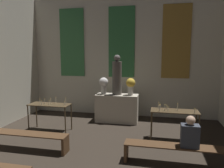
{
  "coord_description": "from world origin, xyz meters",
  "views": [
    {
      "loc": [
        1.37,
        1.73,
        2.32
      ],
      "look_at": [
        0.0,
        8.09,
        1.42
      ],
      "focal_mm": 35.0,
      "sensor_mm": 36.0,
      "label": 1
    }
  ],
  "objects_px": {
    "candle_rack_left": "(50,108)",
    "person_seated": "(190,134)",
    "altar": "(117,108)",
    "pew_back_right": "(176,150)",
    "flower_vase_left": "(104,84)",
    "candle_rack_right": "(174,115)",
    "pew_back_left": "(25,137)",
    "flower_vase_right": "(131,85)",
    "statue": "(117,76)"
  },
  "relations": [
    {
      "from": "candle_rack_left",
      "to": "person_seated",
      "type": "height_order",
      "value": "person_seated"
    },
    {
      "from": "altar",
      "to": "pew_back_right",
      "type": "height_order",
      "value": "altar"
    },
    {
      "from": "altar",
      "to": "flower_vase_left",
      "type": "relative_size",
      "value": 2.5
    },
    {
      "from": "candle_rack_right",
      "to": "altar",
      "type": "bearing_deg",
      "value": 143.99
    },
    {
      "from": "person_seated",
      "to": "pew_back_left",
      "type": "bearing_deg",
      "value": 180.0
    },
    {
      "from": "candle_rack_left",
      "to": "person_seated",
      "type": "distance_m",
      "value": 4.06
    },
    {
      "from": "person_seated",
      "to": "candle_rack_right",
      "type": "bearing_deg",
      "value": 99.64
    },
    {
      "from": "flower_vase_left",
      "to": "pew_back_left",
      "type": "xyz_separation_m",
      "value": [
        -1.31,
        -2.65,
        -0.98
      ]
    },
    {
      "from": "flower_vase_right",
      "to": "person_seated",
      "type": "xyz_separation_m",
      "value": [
        1.56,
        -2.65,
        -0.6
      ]
    },
    {
      "from": "altar",
      "to": "person_seated",
      "type": "xyz_separation_m",
      "value": [
        2.03,
        -2.65,
        0.23
      ]
    },
    {
      "from": "candle_rack_right",
      "to": "pew_back_right",
      "type": "relative_size",
      "value": 0.57
    },
    {
      "from": "statue",
      "to": "candle_rack_right",
      "type": "xyz_separation_m",
      "value": [
        1.8,
        -1.31,
        -0.85
      ]
    },
    {
      "from": "candle_rack_left",
      "to": "pew_back_left",
      "type": "distance_m",
      "value": 1.4
    },
    {
      "from": "flower_vase_left",
      "to": "pew_back_left",
      "type": "distance_m",
      "value": 3.11
    },
    {
      "from": "candle_rack_right",
      "to": "pew_back_left",
      "type": "bearing_deg",
      "value": -159.45
    },
    {
      "from": "candle_rack_left",
      "to": "flower_vase_left",
      "type": "bearing_deg",
      "value": 44.27
    },
    {
      "from": "pew_back_right",
      "to": "person_seated",
      "type": "distance_m",
      "value": 0.46
    },
    {
      "from": "flower_vase_right",
      "to": "candle_rack_left",
      "type": "bearing_deg",
      "value": -150.06
    },
    {
      "from": "altar",
      "to": "person_seated",
      "type": "bearing_deg",
      "value": -52.56
    },
    {
      "from": "pew_back_left",
      "to": "pew_back_right",
      "type": "relative_size",
      "value": 1.0
    },
    {
      "from": "flower_vase_left",
      "to": "person_seated",
      "type": "xyz_separation_m",
      "value": [
        2.49,
        -2.65,
        -0.6
      ]
    },
    {
      "from": "flower_vase_right",
      "to": "pew_back_right",
      "type": "height_order",
      "value": "flower_vase_right"
    },
    {
      "from": "flower_vase_left",
      "to": "pew_back_right",
      "type": "height_order",
      "value": "flower_vase_left"
    },
    {
      "from": "statue",
      "to": "person_seated",
      "type": "distance_m",
      "value": 3.45
    },
    {
      "from": "flower_vase_right",
      "to": "pew_back_right",
      "type": "relative_size",
      "value": 0.26
    },
    {
      "from": "flower_vase_left",
      "to": "person_seated",
      "type": "distance_m",
      "value": 3.68
    },
    {
      "from": "flower_vase_left",
      "to": "flower_vase_right",
      "type": "height_order",
      "value": "same"
    },
    {
      "from": "candle_rack_right",
      "to": "candle_rack_left",
      "type": "bearing_deg",
      "value": 179.98
    },
    {
      "from": "pew_back_left",
      "to": "statue",
      "type": "bearing_deg",
      "value": 56.16
    },
    {
      "from": "candle_rack_right",
      "to": "person_seated",
      "type": "distance_m",
      "value": 1.36
    },
    {
      "from": "flower_vase_left",
      "to": "altar",
      "type": "bearing_deg",
      "value": 0.0
    },
    {
      "from": "statue",
      "to": "flower_vase_right",
      "type": "xyz_separation_m",
      "value": [
        0.46,
        0.0,
        -0.27
      ]
    },
    {
      "from": "altar",
      "to": "pew_back_right",
      "type": "distance_m",
      "value": 3.19
    },
    {
      "from": "candle_rack_left",
      "to": "pew_back_right",
      "type": "relative_size",
      "value": 0.57
    },
    {
      "from": "person_seated",
      "to": "statue",
      "type": "bearing_deg",
      "value": 127.44
    },
    {
      "from": "altar",
      "to": "pew_back_right",
      "type": "bearing_deg",
      "value": -56.16
    },
    {
      "from": "pew_back_left",
      "to": "pew_back_right",
      "type": "xyz_separation_m",
      "value": [
        3.55,
        0.0,
        0.0
      ]
    },
    {
      "from": "flower_vase_right",
      "to": "candle_rack_right",
      "type": "xyz_separation_m",
      "value": [
        1.34,
        -1.31,
        -0.58
      ]
    },
    {
      "from": "pew_back_left",
      "to": "pew_back_right",
      "type": "distance_m",
      "value": 3.55
    },
    {
      "from": "flower_vase_right",
      "to": "candle_rack_left",
      "type": "xyz_separation_m",
      "value": [
        -2.27,
        -1.31,
        -0.58
      ]
    },
    {
      "from": "altar",
      "to": "candle_rack_right",
      "type": "distance_m",
      "value": 2.24
    },
    {
      "from": "statue",
      "to": "flower_vase_left",
      "type": "distance_m",
      "value": 0.54
    },
    {
      "from": "candle_rack_left",
      "to": "pew_back_right",
      "type": "height_order",
      "value": "candle_rack_left"
    },
    {
      "from": "statue",
      "to": "pew_back_left",
      "type": "bearing_deg",
      "value": -123.84
    },
    {
      "from": "statue",
      "to": "pew_back_left",
      "type": "height_order",
      "value": "statue"
    },
    {
      "from": "statue",
      "to": "person_seated",
      "type": "xyz_separation_m",
      "value": [
        2.03,
        -2.65,
        -0.86
      ]
    },
    {
      "from": "person_seated",
      "to": "pew_back_right",
      "type": "bearing_deg",
      "value": 180.0
    },
    {
      "from": "flower_vase_right",
      "to": "pew_back_right",
      "type": "distance_m",
      "value": 3.11
    },
    {
      "from": "flower_vase_left",
      "to": "candle_rack_left",
      "type": "bearing_deg",
      "value": -135.73
    },
    {
      "from": "statue",
      "to": "pew_back_right",
      "type": "xyz_separation_m",
      "value": [
        1.78,
        -2.65,
        -1.25
      ]
    }
  ]
}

